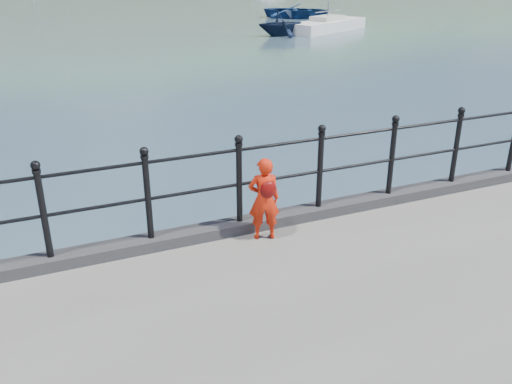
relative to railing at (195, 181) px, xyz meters
name	(u,v)px	position (x,y,z in m)	size (l,w,h in m)	color
ground	(197,297)	(0.00, 0.15, -1.82)	(600.00, 600.00, 0.00)	#2D4251
kerb	(197,234)	(0.00, 0.00, -0.75)	(60.00, 0.30, 0.15)	#28282B
railing	(195,181)	(0.00, 0.00, 0.00)	(18.11, 0.11, 1.20)	black
far_shore	(116,30)	(38.34, 239.56, -24.39)	(830.00, 200.00, 156.00)	#333A21
child	(264,199)	(0.82, -0.31, -0.26)	(0.46, 0.37, 1.11)	red
launch_blue	(298,11)	(20.15, 36.03, -1.26)	(3.91, 5.48, 1.13)	navy
launch_navy	(280,23)	(13.65, 25.86, -1.04)	(2.55, 2.96, 1.56)	black
sailboat_near	(327,26)	(17.71, 26.96, -1.48)	(7.13, 5.06, 9.58)	white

